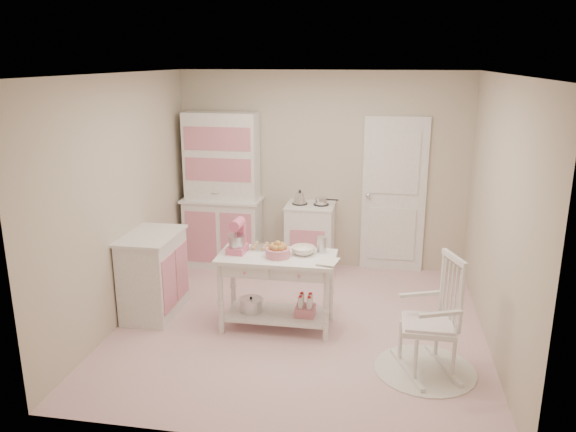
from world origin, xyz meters
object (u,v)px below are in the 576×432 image
object	(u,v)px
base_cabinet	(153,274)
rocking_chair	(429,315)
work_table	(277,291)
hutch	(222,191)
bread_basket	(278,253)
stand_mixer	(237,237)
stove	(310,238)

from	to	relation	value
base_cabinet	rocking_chair	distance (m)	2.98
work_table	base_cabinet	bearing A→B (deg)	176.41
rocking_chair	work_table	distance (m)	1.62
rocking_chair	hutch	bearing A→B (deg)	116.47
work_table	bread_basket	bearing A→B (deg)	-68.20
bread_basket	hutch	bearing A→B (deg)	121.85
rocking_chair	bread_basket	xyz separation A→B (m)	(-1.47, 0.57, 0.30)
base_cabinet	work_table	distance (m)	1.40
base_cabinet	bread_basket	size ratio (longest dim) A/B	3.68
hutch	bread_basket	distance (m)	2.09
work_table	stand_mixer	xyz separation A→B (m)	(-0.42, 0.02, 0.57)
work_table	bread_basket	world-z (taller)	bread_basket
hutch	rocking_chair	xyz separation A→B (m)	(2.57, -2.34, -0.49)
rocking_chair	stand_mixer	bearing A→B (deg)	140.17
rocking_chair	stand_mixer	world-z (taller)	stand_mixer
hutch	rocking_chair	bearing A→B (deg)	-42.33
hutch	bread_basket	size ratio (longest dim) A/B	8.32
rocking_chair	bread_basket	distance (m)	1.61
base_cabinet	work_table	size ratio (longest dim) A/B	0.77
stove	bread_basket	xyz separation A→B (m)	(-0.10, -1.71, 0.39)
stove	base_cabinet	xyz separation A→B (m)	(-1.52, -1.58, 0.00)
stove	rocking_chair	world-z (taller)	rocking_chair
base_cabinet	work_table	xyz separation A→B (m)	(1.40, -0.09, -0.06)
hutch	stove	distance (m)	1.33
stove	rocking_chair	size ratio (longest dim) A/B	0.84
stove	bread_basket	world-z (taller)	stove
work_table	stand_mixer	bearing A→B (deg)	177.27
stand_mixer	rocking_chair	bearing A→B (deg)	-15.35
stand_mixer	work_table	bearing A→B (deg)	0.56
hutch	stand_mixer	bearing A→B (deg)	-68.83
hutch	stove	bearing A→B (deg)	-2.39
base_cabinet	stand_mixer	distance (m)	1.10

